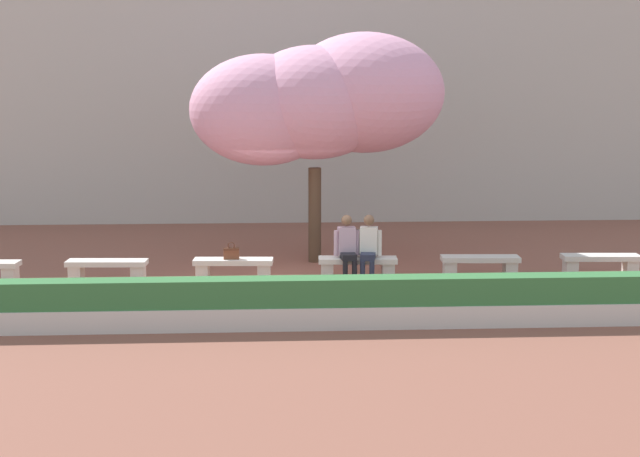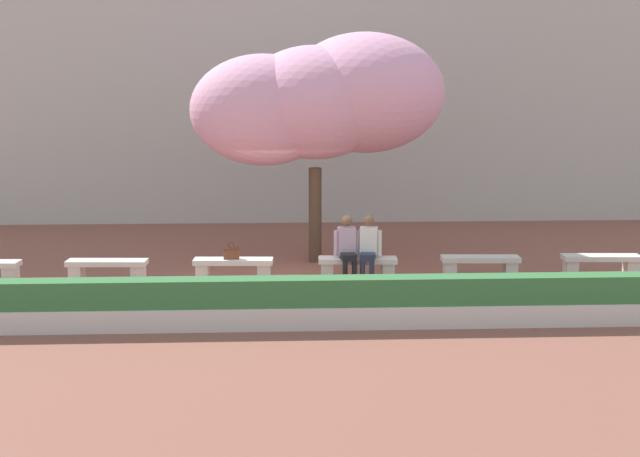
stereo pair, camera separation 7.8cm
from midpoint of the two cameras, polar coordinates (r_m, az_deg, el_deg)
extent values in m
plane|color=brown|center=(17.48, -1.43, -3.36)|extent=(100.00, 100.00, 0.00)
cube|color=#B7B2A8|center=(26.47, -2.03, 11.92)|extent=(28.00, 4.00, 10.10)
cube|color=beige|center=(18.12, -19.07, -2.85)|extent=(0.26, 0.35, 0.35)
cube|color=beige|center=(17.68, -13.35, -2.13)|extent=(1.56, 0.50, 0.10)
cube|color=beige|center=(17.88, -15.19, -2.82)|extent=(0.26, 0.35, 0.35)
cube|color=beige|center=(17.60, -11.43, -2.87)|extent=(0.26, 0.35, 0.35)
cube|color=beige|center=(17.41, -5.45, -2.10)|extent=(1.56, 0.50, 0.10)
cube|color=beige|center=(17.52, -7.39, -2.81)|extent=(0.26, 0.35, 0.35)
cube|color=beige|center=(17.40, -3.47, -2.84)|extent=(0.26, 0.35, 0.35)
cube|color=beige|center=(17.47, 2.56, -2.03)|extent=(1.56, 0.50, 0.10)
cube|color=beige|center=(17.50, 0.59, -2.75)|extent=(0.26, 0.35, 0.35)
cube|color=beige|center=(17.55, 4.51, -2.75)|extent=(0.26, 0.35, 0.35)
cube|color=beige|center=(17.86, 10.35, -1.92)|extent=(1.56, 0.50, 0.10)
cube|color=beige|center=(17.81, 8.43, -2.64)|extent=(0.26, 0.35, 0.35)
cube|color=beige|center=(18.02, 12.21, -2.61)|extent=(0.26, 0.35, 0.35)
cube|color=beige|center=(18.57, 17.68, -1.78)|extent=(1.56, 0.50, 0.10)
cube|color=beige|center=(18.44, 15.87, -2.49)|extent=(0.26, 0.35, 0.35)
cube|color=beige|center=(18.80, 19.39, -2.44)|extent=(0.26, 0.35, 0.35)
cube|color=black|center=(17.11, 1.78, -3.53)|extent=(0.12, 0.23, 0.06)
cylinder|color=black|center=(17.12, 1.75, -2.80)|extent=(0.10, 0.10, 0.42)
cube|color=black|center=(17.14, 2.38, -3.51)|extent=(0.12, 0.23, 0.06)
cylinder|color=black|center=(17.15, 2.34, -2.79)|extent=(0.10, 0.10, 0.42)
cube|color=black|center=(17.25, 1.95, -1.79)|extent=(0.31, 0.42, 0.12)
cube|color=#B293A8|center=(17.42, 1.84, -0.78)|extent=(0.36, 0.25, 0.54)
sphere|color=brown|center=(17.35, 1.84, 0.53)|extent=(0.21, 0.21, 0.21)
cylinder|color=#B293A8|center=(17.37, 1.16, -0.94)|extent=(0.09, 0.09, 0.50)
cylinder|color=#B293A8|center=(17.44, 2.53, -0.91)|extent=(0.09, 0.09, 0.50)
cube|color=black|center=(17.16, 2.84, -3.50)|extent=(0.14, 0.23, 0.06)
cylinder|color=#23283D|center=(17.18, 2.86, -2.77)|extent=(0.10, 0.10, 0.42)
cube|color=black|center=(17.15, 3.44, -3.51)|extent=(0.14, 0.23, 0.06)
cylinder|color=#23283D|center=(17.16, 3.46, -2.78)|extent=(0.10, 0.10, 0.42)
cube|color=#23283D|center=(17.29, 3.21, -1.78)|extent=(0.35, 0.44, 0.12)
cube|color=silver|center=(17.46, 3.27, -0.77)|extent=(0.37, 0.28, 0.54)
sphere|color=brown|center=(17.39, 3.28, 0.54)|extent=(0.21, 0.21, 0.21)
cylinder|color=silver|center=(17.46, 2.58, -0.90)|extent=(0.09, 0.09, 0.50)
cylinder|color=silver|center=(17.43, 3.95, -0.93)|extent=(0.09, 0.09, 0.50)
cube|color=brown|center=(17.36, -5.56, -1.59)|extent=(0.30, 0.14, 0.22)
cube|color=#552C1C|center=(17.34, -5.57, -1.31)|extent=(0.30, 0.15, 0.04)
torus|color=#4A2718|center=(17.33, -5.57, -1.08)|extent=(0.14, 0.02, 0.14)
cylinder|color=#473323|center=(19.15, -0.20, 0.86)|extent=(0.28, 0.28, 2.04)
ellipsoid|color=pink|center=(18.95, -0.20, 8.07)|extent=(3.19, 3.16, 2.39)
ellipsoid|color=pink|center=(18.85, -3.49, 7.59)|extent=(3.10, 2.71, 2.33)
ellipsoid|color=pink|center=(19.26, 3.01, 8.67)|extent=(3.41, 3.51, 2.56)
cube|color=beige|center=(14.15, -1.07, -5.63)|extent=(17.72, 0.50, 0.36)
cube|color=#336B38|center=(14.05, -1.08, -4.05)|extent=(17.62, 0.44, 0.44)
camera|label=1|loc=(0.04, -89.87, 0.02)|focal=50.00mm
camera|label=2|loc=(0.04, 90.13, -0.02)|focal=50.00mm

